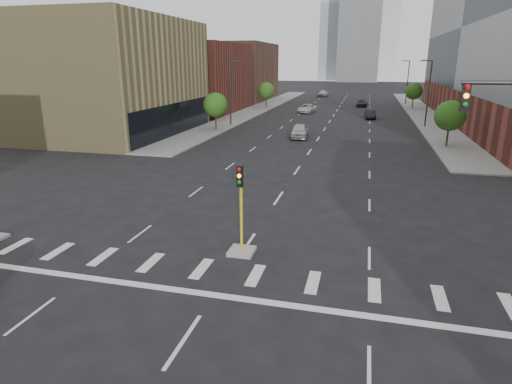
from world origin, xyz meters
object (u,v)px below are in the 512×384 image
at_px(car_near_left, 299,131).
at_px(car_distant, 323,93).
at_px(car_deep_right, 362,103).
at_px(car_mid_right, 370,114).
at_px(median_traffic_signal, 241,235).
at_px(car_far_left, 307,109).

relative_size(car_near_left, car_distant, 1.00).
distance_m(car_deep_right, car_distant, 26.74).
distance_m(car_mid_right, car_distant, 45.54).
xyz_separation_m(median_traffic_signal, car_far_left, (-5.01, 59.72, -0.21)).
relative_size(median_traffic_signal, car_mid_right, 1.00).
xyz_separation_m(car_mid_right, car_distant, (-12.01, 43.92, 0.11)).
bearing_deg(car_near_left, median_traffic_signal, -90.86).
height_order(car_near_left, car_distant, car_near_left).
relative_size(car_mid_right, car_distant, 0.89).
bearing_deg(car_far_left, car_deep_right, 63.61).
relative_size(median_traffic_signal, car_far_left, 0.81).
xyz_separation_m(car_near_left, car_mid_right, (8.35, 20.89, -0.12)).
xyz_separation_m(car_mid_right, car_far_left, (-11.05, 5.67, 0.03)).
height_order(car_near_left, car_far_left, car_near_left).
height_order(median_traffic_signal, car_mid_right, median_traffic_signal).
bearing_deg(median_traffic_signal, car_mid_right, 83.62).
relative_size(car_deep_right, car_distant, 0.97).
relative_size(car_far_left, car_distant, 1.11).
bearing_deg(car_deep_right, car_mid_right, -81.48).
bearing_deg(median_traffic_signal, car_deep_right, 86.56).
bearing_deg(car_near_left, car_distant, 88.38).
distance_m(median_traffic_signal, car_near_left, 33.25).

